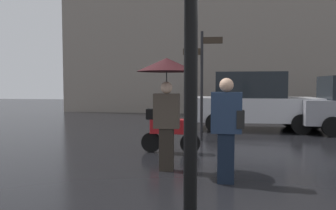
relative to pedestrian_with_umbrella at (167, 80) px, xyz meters
name	(u,v)px	position (x,y,z in m)	size (l,w,h in m)	color
pedestrian_with_umbrella	(167,80)	(0.00, 0.00, 0.00)	(1.08, 1.08, 2.04)	#2A241E
pedestrian_with_bag	(227,124)	(1.06, -0.60, -0.71)	(0.51, 0.24, 1.67)	black
parked_scooter	(169,129)	(-0.20, 1.55, -1.10)	(1.37, 0.32, 1.23)	black
parked_car_left	(253,101)	(2.12, 5.84, -0.66)	(4.15, 2.00, 1.99)	silver
street_signpost	(202,75)	(0.48, 3.23, 0.18)	(1.08, 0.08, 3.02)	black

